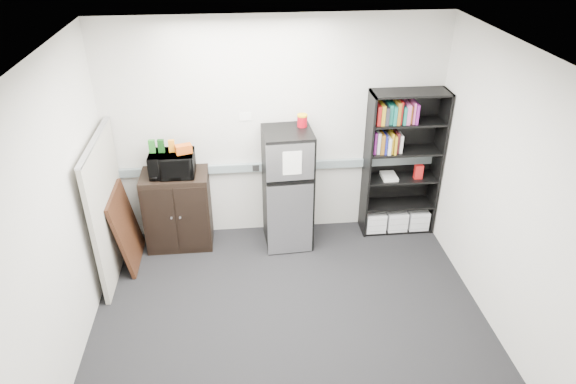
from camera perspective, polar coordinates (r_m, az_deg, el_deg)
The scene contains 18 objects.
floor at distance 5.39m, azimuth 0.28°, elevation -14.11°, with size 4.00×4.00×0.00m, color black.
wall_back at distance 6.12m, azimuth -1.40°, elevation 6.77°, with size 4.00×0.02×2.70m, color silver.
wall_right at distance 5.14m, azimuth 23.07°, elevation -0.48°, with size 0.02×3.50×2.70m, color silver.
wall_left at distance 4.81m, azimuth -24.12°, elevation -2.87°, with size 0.02×3.50×2.70m, color silver.
ceiling at distance 4.03m, azimuth 0.38°, elevation 14.83°, with size 4.00×3.50×0.02m, color white.
electrical_raceway at distance 6.28m, azimuth -1.33°, elevation 2.88°, with size 3.92×0.05×0.10m, color gray.
wall_note at distance 6.02m, azimuth -4.78°, elevation 8.35°, with size 0.14×0.00×0.10m, color white.
bookshelf at distance 6.42m, azimuth 12.53°, elevation 2.91°, with size 0.90×0.34×1.85m.
cubicle_partition at distance 5.94m, azimuth -19.42°, elevation -1.65°, with size 0.06×1.30×1.62m.
cabinet at distance 6.33m, azimuth -12.12°, elevation -1.94°, with size 0.77×0.51×0.97m.
microwave at distance 6.02m, azimuth -12.75°, elevation 3.05°, with size 0.50×0.34×0.28m, color black.
snack_box_a at distance 5.99m, azimuth -14.88°, elevation 4.92°, with size 0.07×0.05×0.15m, color #1C611B.
snack_box_b at distance 5.97m, azimuth -13.93°, elevation 4.98°, with size 0.07×0.05×0.15m, color #0C370E.
snack_box_c at distance 5.96m, azimuth -12.80°, elevation 5.01°, with size 0.07×0.05×0.14m, color orange.
snack_bag at distance 5.90m, azimuth -11.53°, elevation 4.71°, with size 0.18×0.10×0.10m, color #BC4C12.
refrigerator at distance 6.10m, azimuth -0.03°, elevation 0.33°, with size 0.58×0.61×1.48m.
coffee_can at distance 5.88m, azimuth 1.59°, elevation 8.05°, with size 0.12×0.12×0.16m.
framed_poster at distance 6.17m, azimuth -17.50°, elevation -3.82°, with size 0.20×0.72×0.92m.
Camera 1 is at (-0.41, -3.87, 3.73)m, focal length 32.00 mm.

